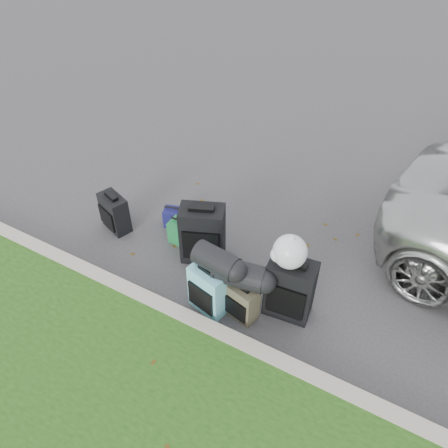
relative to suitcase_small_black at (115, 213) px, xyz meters
The scene contains 12 objects.
ground 1.75m from the suitcase_small_black, ahead, with size 120.00×120.00×0.00m, color #383535.
curb 1.97m from the suitcase_small_black, 28.43° to the right, with size 120.00×0.18×0.15m, color #9E937F.
suitcase_small_black is the anchor object (origin of this frame).
suitcase_large_black_left 1.41m from the suitcase_small_black, ahead, with size 0.57×0.34×0.82m, color black.
suitcase_olive 2.36m from the suitcase_small_black, 12.54° to the right, with size 0.35×0.22×0.49m, color #3D3827.
suitcase_teal 1.99m from the suitcase_small_black, 17.34° to the right, with size 0.44×0.26×0.63m, color #5599AC.
suitcase_large_black_right 2.75m from the suitcase_small_black, ahead, with size 0.53×0.32×0.80m, color black.
tote_green 1.00m from the suitcase_small_black, 12.53° to the left, with size 0.29×0.24×0.33m, color #176A32.
tote_navy 0.83m from the suitcase_small_black, 33.15° to the left, with size 0.26×0.21×0.28m, color #17164D.
duffel_left 2.31m from the suitcase_small_black, 12.02° to the right, with size 0.31×0.31×0.57m, color black.
duffel_right 2.10m from the suitcase_small_black, 14.99° to the right, with size 0.29×0.29×0.51m, color black.
trash_bag 2.79m from the suitcase_small_black, ahead, with size 0.37×0.37×0.37m, color silver.
Camera 1 is at (1.93, -3.46, 4.23)m, focal length 35.00 mm.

